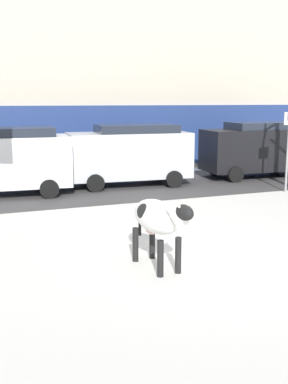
{
  "coord_description": "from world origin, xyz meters",
  "views": [
    {
      "loc": [
        -4.48,
        -8.06,
        3.21
      ],
      "look_at": [
        -0.53,
        2.06,
        1.1
      ],
      "focal_mm": 44.16,
      "sensor_mm": 36.0,
      "label": 1
    }
  ],
  "objects_px": {
    "cow_holstein": "(157,218)",
    "car_black_van": "(258,148)",
    "car_silver_van": "(129,153)",
    "street_sign": "(288,145)",
    "car_white_van": "(2,160)",
    "pedestrian_by_cars": "(46,157)",
    "pedestrian_near_billboard": "(49,157)"
  },
  "relations": [
    {
      "from": "cow_holstein",
      "to": "car_black_van",
      "type": "relative_size",
      "value": 0.41
    },
    {
      "from": "car_silver_van",
      "to": "street_sign",
      "type": "bearing_deg",
      "value": -34.64
    },
    {
      "from": "car_white_van",
      "to": "car_silver_van",
      "type": "relative_size",
      "value": 1.0
    },
    {
      "from": "car_white_van",
      "to": "car_silver_van",
      "type": "height_order",
      "value": "same"
    },
    {
      "from": "car_silver_van",
      "to": "pedestrian_by_cars",
      "type": "xyz_separation_m",
      "value": [
        -2.67,
        2.96,
        -0.36
      ]
    },
    {
      "from": "cow_holstein",
      "to": "car_black_van",
      "type": "height_order",
      "value": "car_black_van"
    },
    {
      "from": "car_silver_van",
      "to": "pedestrian_by_cars",
      "type": "bearing_deg",
      "value": 132.13
    },
    {
      "from": "car_silver_van",
      "to": "pedestrian_near_billboard",
      "type": "bearing_deg",
      "value": 130.58
    },
    {
      "from": "pedestrian_by_cars",
      "to": "street_sign",
      "type": "bearing_deg",
      "value": -40.03
    },
    {
      "from": "car_silver_van",
      "to": "pedestrian_near_billboard",
      "type": "distance_m",
      "value": 3.91
    },
    {
      "from": "car_white_van",
      "to": "car_black_van",
      "type": "xyz_separation_m",
      "value": [
        10.47,
        0.24,
        0.0
      ]
    },
    {
      "from": "car_white_van",
      "to": "pedestrian_near_billboard",
      "type": "relative_size",
      "value": 2.74
    },
    {
      "from": "street_sign",
      "to": "pedestrian_by_cars",
      "type": "bearing_deg",
      "value": 139.97
    },
    {
      "from": "car_silver_van",
      "to": "pedestrian_near_billboard",
      "type": "relative_size",
      "value": 2.74
    },
    {
      "from": "pedestrian_near_billboard",
      "to": "pedestrian_by_cars",
      "type": "relative_size",
      "value": 1.0
    },
    {
      "from": "cow_holstein",
      "to": "pedestrian_by_cars",
      "type": "distance_m",
      "value": 11.79
    },
    {
      "from": "car_white_van",
      "to": "car_silver_van",
      "type": "distance_m",
      "value": 4.73
    },
    {
      "from": "car_black_van",
      "to": "car_silver_van",
      "type": "bearing_deg",
      "value": 179.3
    },
    {
      "from": "cow_holstein",
      "to": "car_silver_van",
      "type": "height_order",
      "value": "car_silver_van"
    },
    {
      "from": "cow_holstein",
      "to": "car_silver_van",
      "type": "bearing_deg",
      "value": 73.72
    },
    {
      "from": "pedestrian_by_cars",
      "to": "car_silver_van",
      "type": "bearing_deg",
      "value": -47.87
    },
    {
      "from": "pedestrian_near_billboard",
      "to": "street_sign",
      "type": "relative_size",
      "value": 0.61
    },
    {
      "from": "cow_holstein",
      "to": "car_white_van",
      "type": "bearing_deg",
      "value": 104.1
    },
    {
      "from": "pedestrian_by_cars",
      "to": "car_black_van",
      "type": "bearing_deg",
      "value": -19.76
    },
    {
      "from": "car_black_van",
      "to": "car_white_van",
      "type": "bearing_deg",
      "value": -178.69
    },
    {
      "from": "cow_holstein",
      "to": "pedestrian_near_billboard",
      "type": "distance_m",
      "value": 11.78
    },
    {
      "from": "car_silver_van",
      "to": "car_black_van",
      "type": "relative_size",
      "value": 1.0
    },
    {
      "from": "car_silver_van",
      "to": "street_sign",
      "type": "relative_size",
      "value": 1.68
    },
    {
      "from": "cow_holstein",
      "to": "car_silver_van",
      "type": "distance_m",
      "value": 9.2
    },
    {
      "from": "cow_holstein",
      "to": "car_silver_van",
      "type": "xyz_separation_m",
      "value": [
        2.58,
        8.83,
        0.24
      ]
    },
    {
      "from": "pedestrian_near_billboard",
      "to": "street_sign",
      "type": "distance_m",
      "value": 9.63
    },
    {
      "from": "car_silver_van",
      "to": "car_black_van",
      "type": "bearing_deg",
      "value": -0.7
    }
  ]
}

